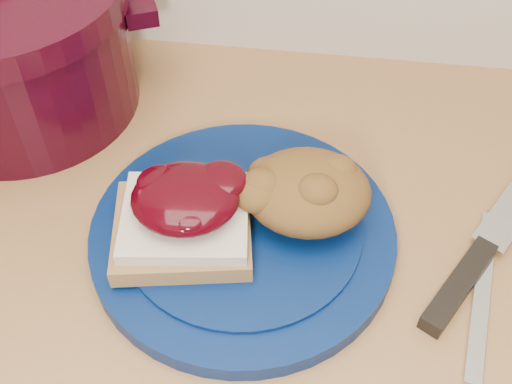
# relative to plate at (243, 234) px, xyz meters

# --- Properties ---
(plate) EXTENTS (0.31, 0.31, 0.02)m
(plate) POSITION_rel_plate_xyz_m (0.00, 0.00, 0.00)
(plate) COLOR #051949
(plate) RESTS_ON wood_countertop
(sandwich) EXTENTS (0.14, 0.13, 0.06)m
(sandwich) POSITION_rel_plate_xyz_m (-0.05, -0.02, 0.04)
(sandwich) COLOR olive
(sandwich) RESTS_ON plate
(stuffing_mound) EXTENTS (0.13, 0.11, 0.06)m
(stuffing_mound) POSITION_rel_plate_xyz_m (0.06, 0.02, 0.04)
(stuffing_mound) COLOR brown
(stuffing_mound) RESTS_ON plate
(chef_knife) EXTENTS (0.18, 0.27, 0.02)m
(chef_knife) POSITION_rel_plate_xyz_m (0.22, 0.00, -0.00)
(chef_knife) COLOR black
(chef_knife) RESTS_ON wood_countertop
(butter_knife) EXTENTS (0.05, 0.19, 0.00)m
(butter_knife) POSITION_rel_plate_xyz_m (0.22, -0.03, -0.01)
(butter_knife) COLOR silver
(butter_knife) RESTS_ON wood_countertop
(dutch_oven) EXTENTS (0.36, 0.36, 0.17)m
(dutch_oven) POSITION_rel_plate_xyz_m (-0.28, 0.17, 0.07)
(dutch_oven) COLOR black
(dutch_oven) RESTS_ON wood_countertop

